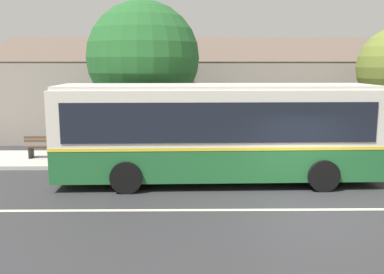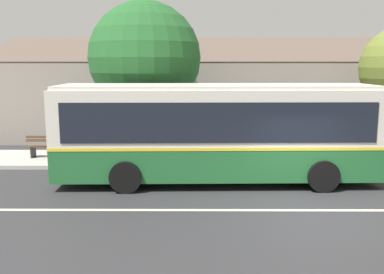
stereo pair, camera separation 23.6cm
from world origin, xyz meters
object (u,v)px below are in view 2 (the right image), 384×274
object	(u,v)px
transit_bus	(217,130)
street_tree_secondary	(147,61)
bench_down_street	(153,149)
bus_stop_sign	(379,125)
bench_by_building	(47,148)

from	to	relation	value
transit_bus	street_tree_secondary	bearing A→B (deg)	124.43
transit_bus	bench_down_street	distance (m)	3.88
bench_down_street	bus_stop_sign	size ratio (longest dim) A/B	0.65
transit_bus	bench_by_building	size ratio (longest dim) A/B	7.07
transit_bus	bench_by_building	xyz separation A→B (m)	(-6.76, 3.03, -1.19)
transit_bus	street_tree_secondary	size ratio (longest dim) A/B	1.63
transit_bus	bus_stop_sign	xyz separation A→B (m)	(6.31, 2.09, -0.11)
bench_down_street	street_tree_secondary	bearing A→B (deg)	105.37
bench_down_street	street_tree_secondary	world-z (taller)	street_tree_secondary
transit_bus	bench_down_street	xyz separation A→B (m)	(-2.40, 2.81, -1.19)
bench_by_building	bench_down_street	world-z (taller)	same
bench_by_building	street_tree_secondary	bearing A→B (deg)	12.92
bench_by_building	bench_down_street	xyz separation A→B (m)	(4.36, -0.23, 0.00)
street_tree_secondary	bus_stop_sign	bearing A→B (deg)	-11.71
transit_bus	street_tree_secondary	world-z (taller)	street_tree_secondary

